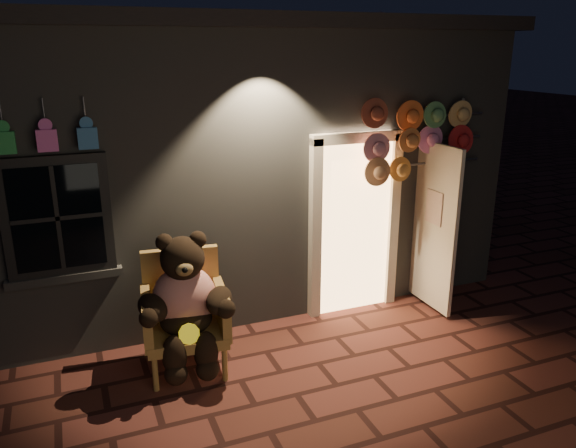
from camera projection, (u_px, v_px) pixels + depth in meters
ground at (297, 395)px, 5.26m from camera, size 60.00×60.00×0.00m
shop_building at (193, 144)px, 8.26m from camera, size 7.30×5.95×3.51m
wicker_armchair at (184, 312)px, 5.60m from camera, size 0.88×0.82×1.18m
teddy_bear at (185, 303)px, 5.42m from camera, size 0.99×0.82×1.37m
hat_rack at (416, 139)px, 6.48m from camera, size 1.66×0.22×2.55m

